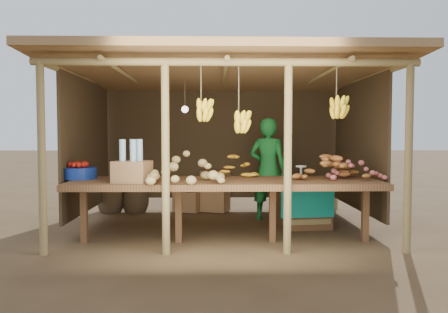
{
  "coord_description": "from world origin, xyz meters",
  "views": [
    {
      "loc": [
        -0.14,
        -6.48,
        1.39
      ],
      "look_at": [
        0.0,
        0.0,
        1.05
      ],
      "focal_mm": 35.0,
      "sensor_mm": 36.0,
      "label": 1
    }
  ],
  "objects": [
    {
      "name": "ground",
      "position": [
        0.0,
        0.0,
        0.0
      ],
      "size": [
        60.0,
        60.0,
        0.0
      ],
      "primitive_type": "plane",
      "color": "brown",
      "rests_on": "ground"
    },
    {
      "name": "stall_structure",
      "position": [
        0.06,
        -0.02,
        1.91
      ],
      "size": [
        4.7,
        3.5,
        2.43
      ],
      "color": "#937C4B",
      "rests_on": "ground"
    },
    {
      "name": "counter",
      "position": [
        0.0,
        -0.95,
        0.74
      ],
      "size": [
        3.9,
        1.05,
        0.8
      ],
      "color": "brown",
      "rests_on": "ground"
    },
    {
      "name": "potato_heap",
      "position": [
        -0.49,
        -1.25,
        0.98
      ],
      "size": [
        1.19,
        0.95,
        0.37
      ],
      "primitive_type": null,
      "rotation": [
        0.0,
        0.0,
        -0.35
      ],
      "color": "tan",
      "rests_on": "counter"
    },
    {
      "name": "sweet_potato_heap",
      "position": [
        1.35,
        -0.85,
        0.98
      ],
      "size": [
        0.93,
        0.58,
        0.35
      ],
      "primitive_type": null,
      "rotation": [
        0.0,
        0.0,
        0.05
      ],
      "color": "#A16029",
      "rests_on": "counter"
    },
    {
      "name": "onion_heap",
      "position": [
        1.67,
        -0.89,
        0.98
      ],
      "size": [
        0.81,
        0.62,
        0.35
      ],
      "primitive_type": null,
      "rotation": [
        0.0,
        0.0,
        -0.31
      ],
      "color": "#C86161",
      "rests_on": "counter"
    },
    {
      "name": "banana_pile",
      "position": [
        0.15,
        -0.5,
        0.97
      ],
      "size": [
        0.63,
        0.48,
        0.35
      ],
      "primitive_type": null,
      "rotation": [
        0.0,
        0.0,
        -0.29
      ],
      "color": "yellow",
      "rests_on": "counter"
    },
    {
      "name": "tomato_basin",
      "position": [
        -1.9,
        -0.76,
        0.89
      ],
      "size": [
        0.43,
        0.43,
        0.22
      ],
      "rotation": [
        0.0,
        0.0,
        0.39
      ],
      "color": "navy",
      "rests_on": "counter"
    },
    {
      "name": "bottle_box",
      "position": [
        -1.14,
        -1.22,
        1.0
      ],
      "size": [
        0.48,
        0.41,
        0.52
      ],
      "color": "#936842",
      "rests_on": "counter"
    },
    {
      "name": "vendor",
      "position": [
        0.71,
        0.48,
        0.82
      ],
      "size": [
        0.69,
        0.57,
        1.64
      ],
      "primitive_type": "imported",
      "rotation": [
        0.0,
        0.0,
        2.81
      ],
      "color": "#176929",
      "rests_on": "ground"
    },
    {
      "name": "tarp_crate",
      "position": [
        1.18,
        -0.05,
        0.38
      ],
      "size": [
        0.86,
        0.76,
        0.94
      ],
      "color": "brown",
      "rests_on": "ground"
    },
    {
      "name": "carton_stack",
      "position": [
        -0.29,
        1.2,
        0.31
      ],
      "size": [
        1.03,
        0.48,
        0.71
      ],
      "color": "#936842",
      "rests_on": "ground"
    },
    {
      "name": "burlap_sacks",
      "position": [
        -1.75,
        1.18,
        0.28
      ],
      "size": [
        0.91,
        0.47,
        0.64
      ],
      "color": "#453420",
      "rests_on": "ground"
    }
  ]
}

